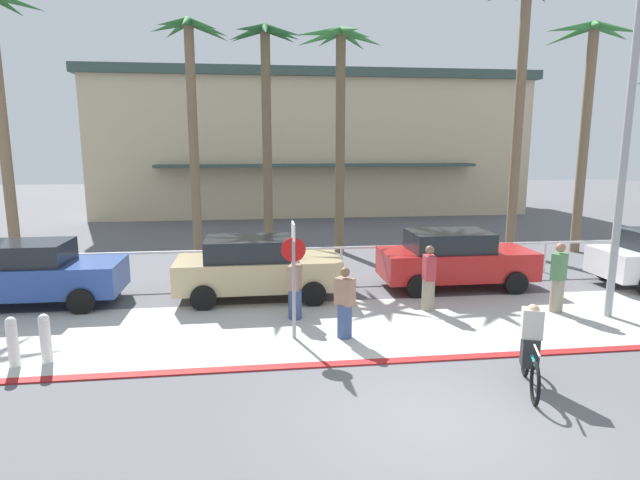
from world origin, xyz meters
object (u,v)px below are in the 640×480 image
palm_tree_3 (266,84)px  pedestrian_3 (558,280)px  car_blue_0 (31,273)px  car_tan_1 (256,267)px  bollard_1 (45,338)px  palm_tree_2 (192,80)px  bollard_0 (13,342)px  streetlight_curb (633,139)px  pedestrian_2 (295,290)px  palm_tree_4 (340,84)px  car_red_2 (454,259)px  palm_tree_6 (588,88)px  pedestrian_0 (345,306)px  palm_tree_5 (522,52)px  pedestrian_1 (429,281)px  stop_sign_bike_lane (294,264)px  cyclist_teal_0 (531,348)px

palm_tree_3 → pedestrian_3: bearing=-51.8°
car_blue_0 → car_tan_1: same height
bollard_1 → palm_tree_2: palm_tree_2 is taller
bollard_0 → streetlight_curb: (13.13, 1.05, 3.76)m
car_tan_1 → pedestrian_2: size_ratio=2.78×
palm_tree_4 → car_red_2: 8.15m
palm_tree_6 → car_tan_1: 14.34m
bollard_1 → car_red_2: bearing=23.1°
streetlight_curb → palm_tree_3: size_ratio=0.87×
pedestrian_0 → bollard_0: bearing=-173.9°
bollard_0 → palm_tree_5: size_ratio=0.10×
car_blue_0 → pedestrian_3: bearing=-9.7°
streetlight_curb → car_blue_0: 15.04m
palm_tree_2 → pedestrian_1: 11.90m
stop_sign_bike_lane → palm_tree_3: size_ratio=0.30×
stop_sign_bike_lane → palm_tree_4: bearing=74.7°
pedestrian_1 → palm_tree_3: bearing=114.6°
stop_sign_bike_lane → pedestrian_2: 1.59m
palm_tree_3 → pedestrian_0: 11.49m
palm_tree_3 → palm_tree_6: size_ratio=1.00×
cyclist_teal_0 → pedestrian_2: 5.51m
cyclist_teal_0 → pedestrian_0: 3.86m
palm_tree_3 → palm_tree_2: bearing=-177.6°
cyclist_teal_0 → car_tan_1: bearing=128.6°
palm_tree_6 → pedestrian_3: palm_tree_6 is taller
bollard_0 → pedestrian_0: bearing=6.1°
streetlight_curb → palm_tree_3: 12.63m
streetlight_curb → pedestrian_0: bearing=-176.9°
palm_tree_5 → pedestrian_0: size_ratio=6.26×
palm_tree_4 → palm_tree_6: size_ratio=0.97×
streetlight_curb → palm_tree_2: bearing=138.7°
stop_sign_bike_lane → palm_tree_5: palm_tree_5 is taller
palm_tree_2 → pedestrian_3: palm_tree_2 is taller
palm_tree_3 → palm_tree_4: size_ratio=1.02×
car_blue_0 → palm_tree_3: bearing=46.0°
pedestrian_2 → bollard_1: bearing=-158.4°
bollard_0 → stop_sign_bike_lane: bearing=8.5°
palm_tree_5 → palm_tree_6: size_ratio=1.16×
bollard_0 → car_red_2: 11.21m
palm_tree_2 → pedestrian_2: size_ratio=5.51×
palm_tree_3 → pedestrian_1: size_ratio=5.10×
bollard_0 → palm_tree_2: 12.30m
stop_sign_bike_lane → pedestrian_3: size_ratio=1.44×
palm_tree_6 → pedestrian_2: size_ratio=5.43×
palm_tree_2 → palm_tree_6: (14.61, -1.76, -0.28)m
car_tan_1 → pedestrian_2: 2.09m
palm_tree_6 → palm_tree_3: bearing=171.0°
palm_tree_3 → pedestrian_2: size_ratio=5.42×
pedestrian_0 → pedestrian_1: (2.43, 1.63, 0.05)m
streetlight_curb → cyclist_teal_0: bearing=-142.1°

